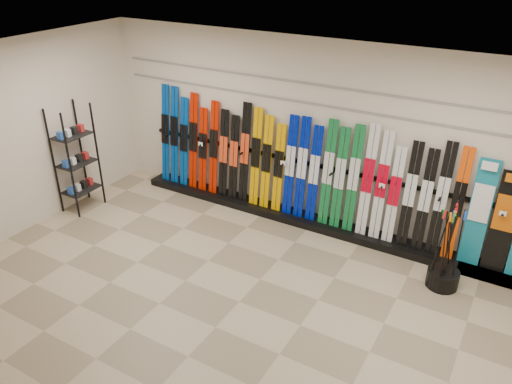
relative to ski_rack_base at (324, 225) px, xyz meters
The scene contains 11 objects.
floor 2.29m from the ski_rack_base, 95.64° to the right, with size 8.00×8.00×0.00m, color gray.
back_wall 1.47m from the ski_rack_base, 135.64° to the left, with size 8.00×8.00×0.00m, color beige.
left_wall 5.01m from the ski_rack_base, 151.65° to the right, with size 5.00×5.00×0.00m, color beige.
ceiling 3.73m from the ski_rack_base, 95.64° to the right, with size 8.00×8.00×0.00m, color silver.
ski_rack_base is the anchor object (origin of this frame).
skis 1.12m from the ski_rack_base, behind, with size 5.38×0.23×1.81m.
accessory_rack 4.32m from the ski_rack_base, 159.78° to the right, with size 0.40×0.60×1.86m, color black.
pole_bin 2.09m from the ski_rack_base, 16.41° to the right, with size 0.43×0.43×0.25m, color black.
ski_poles 2.14m from the ski_rack_base, 17.66° to the right, with size 0.33×0.40×1.18m.
slatwall_rail_0 1.96m from the ski_rack_base, 138.37° to the left, with size 7.60×0.02×0.03m, color gray.
slatwall_rail_1 2.26m from the ski_rack_base, 138.37° to the left, with size 7.60×0.02×0.03m, color gray.
Camera 1 is at (2.79, -4.37, 4.30)m, focal length 35.00 mm.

